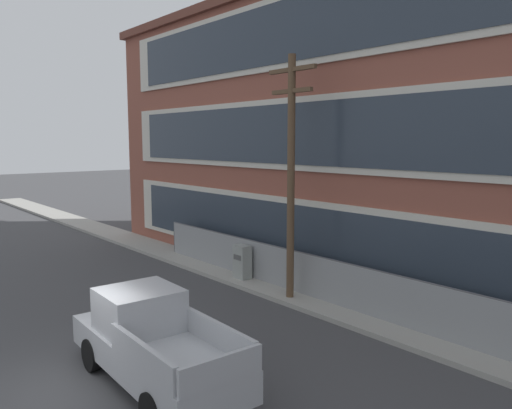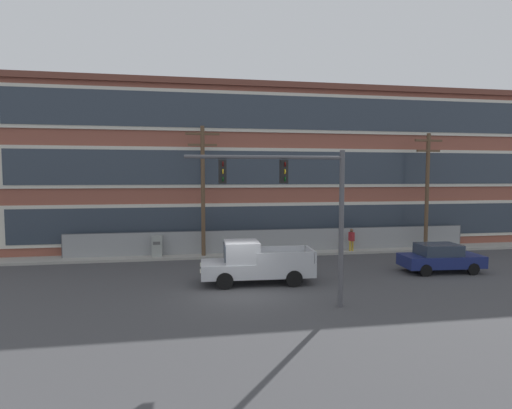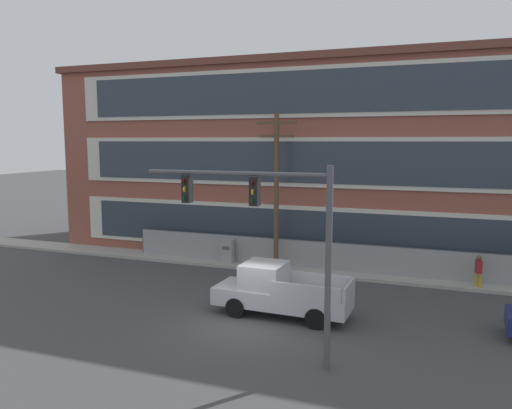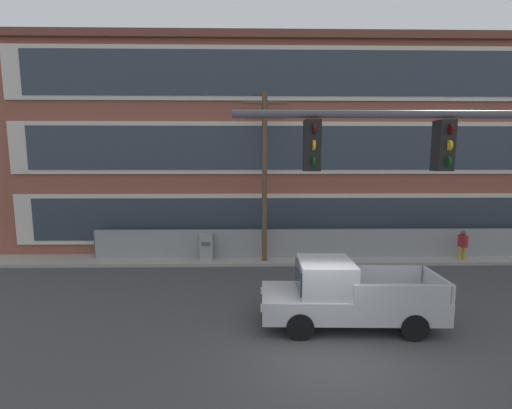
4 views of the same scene
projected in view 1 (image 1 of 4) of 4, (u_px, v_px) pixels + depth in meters
The scene contains 6 objects.
ground_plane at pixel (80, 387), 11.40m from camera, with size 160.00×160.00×0.00m, color #424244.
sidewalk_building_side at pixel (327, 306), 16.77m from camera, with size 80.00×1.91×0.16m, color #9E9B93.
chain_link_fence at pixel (429, 311), 13.98m from camera, with size 27.57×0.06×1.67m.
pickup_truck_silver at pixel (152, 343), 11.48m from camera, with size 5.60×2.15×2.10m.
utility_pole_near_corner at pixel (291, 169), 16.94m from camera, with size 2.15×0.26×8.44m.
electrical_cabinet at pixel (242, 264), 19.79m from camera, with size 0.64×0.50×1.49m.
Camera 1 is at (10.85, -3.85, 5.59)m, focal length 35.00 mm.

